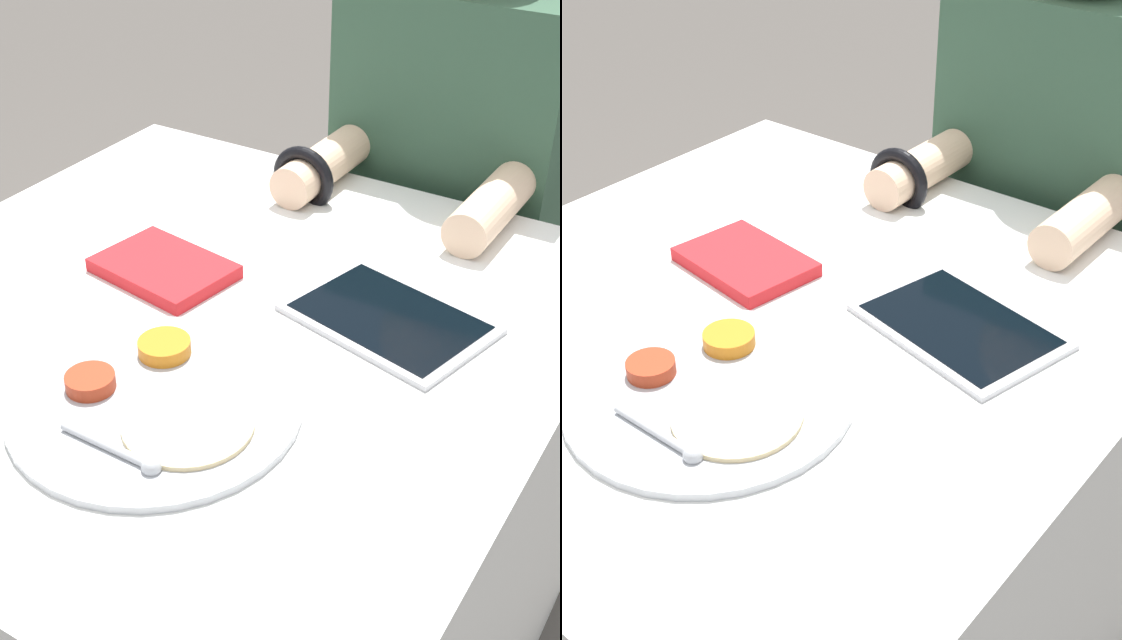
{
  "view_description": "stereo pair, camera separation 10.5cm",
  "coord_description": "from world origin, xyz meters",
  "views": [
    {
      "loc": [
        0.6,
        -0.78,
        1.37
      ],
      "look_at": [
        0.14,
        -0.04,
        0.78
      ],
      "focal_mm": 50.0,
      "sensor_mm": 36.0,
      "label": 1
    },
    {
      "loc": [
        0.69,
        -0.72,
        1.37
      ],
      "look_at": [
        0.14,
        -0.04,
        0.78
      ],
      "focal_mm": 50.0,
      "sensor_mm": 36.0,
      "label": 2
    }
  ],
  "objects": [
    {
      "name": "thali_tray",
      "position": [
        0.07,
        -0.18,
        0.73
      ],
      "size": [
        0.34,
        0.34,
        0.03
      ],
      "color": "#B7BABF",
      "rests_on": "dining_table"
    },
    {
      "name": "tablet_device",
      "position": [
        0.22,
        0.11,
        0.73
      ],
      "size": [
        0.28,
        0.22,
        0.01
      ],
      "color": "#B7B7BC",
      "rests_on": "dining_table"
    },
    {
      "name": "person_diner",
      "position": [
        0.09,
        0.62,
        0.58
      ],
      "size": [
        0.4,
        0.43,
        1.22
      ],
      "color": "black",
      "rests_on": "ground_plane"
    },
    {
      "name": "dining_table",
      "position": [
        0.0,
        0.0,
        0.36
      ],
      "size": [
        0.94,
        0.98,
        0.72
      ],
      "color": "silver",
      "rests_on": "ground_plane"
    },
    {
      "name": "red_notebook",
      "position": [
        -0.1,
        0.05,
        0.73
      ],
      "size": [
        0.2,
        0.15,
        0.02
      ],
      "color": "silver",
      "rests_on": "dining_table"
    }
  ]
}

